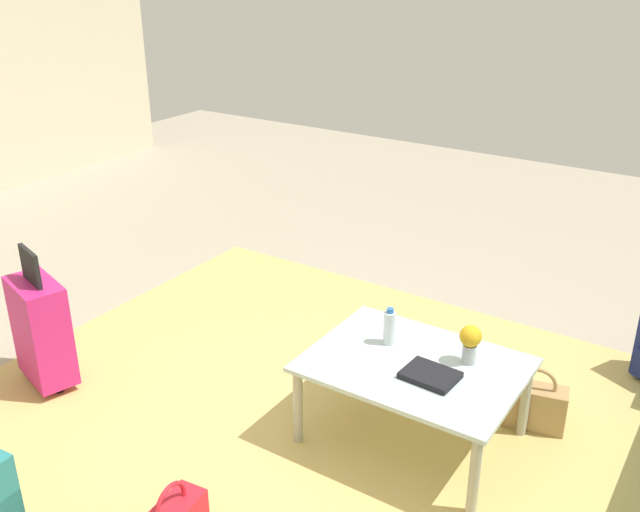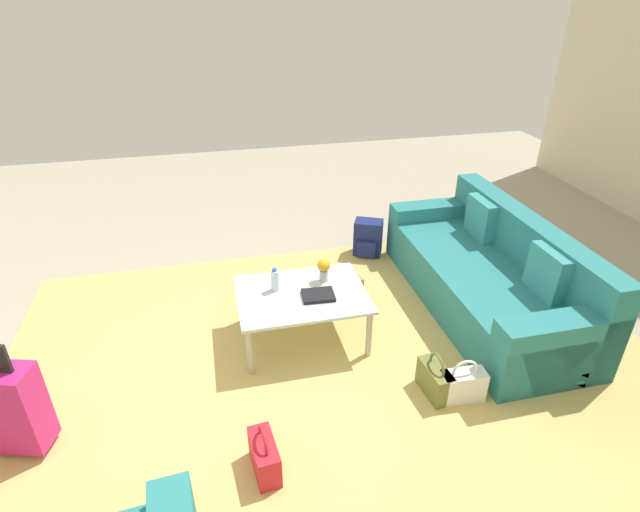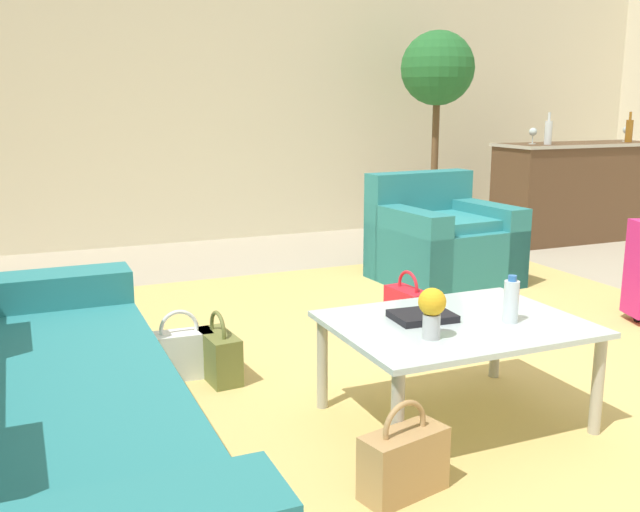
{
  "view_description": "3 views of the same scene",
  "coord_description": "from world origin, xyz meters",
  "px_view_note": "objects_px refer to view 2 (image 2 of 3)",
  "views": [
    {
      "loc": [
        -1.66,
        2.3,
        2.36
      ],
      "look_at": [
        0.01,
        -0.26,
        1.02
      ],
      "focal_mm": 40.0,
      "sensor_mm": 36.0,
      "label": 1
    },
    {
      "loc": [
        0.22,
        2.83,
        2.69
      ],
      "look_at": [
        -0.51,
        -0.32,
        0.88
      ],
      "focal_mm": 28.0,
      "sensor_mm": 36.0,
      "label": 2
    },
    {
      "loc": [
        -2.07,
        -2.94,
        1.36
      ],
      "look_at": [
        -0.72,
        0.22,
        0.62
      ],
      "focal_mm": 40.0,
      "sensor_mm": 36.0,
      "label": 3
    }
  ],
  "objects_px": {
    "suitcase_magenta": "(9,407)",
    "handbag_white": "(463,385)",
    "handbag_olive": "(435,380)",
    "couch": "(492,277)",
    "backpack_navy": "(368,238)",
    "handbag_tan": "(345,290)",
    "handbag_red": "(264,456)",
    "coffee_table_book": "(318,295)",
    "coffee_table": "(302,299)",
    "water_bottle": "(275,280)",
    "flower_vase": "(324,268)"
  },
  "relations": [
    {
      "from": "couch",
      "to": "handbag_red",
      "type": "bearing_deg",
      "value": 30.37
    },
    {
      "from": "couch",
      "to": "handbag_red",
      "type": "height_order",
      "value": "couch"
    },
    {
      "from": "suitcase_magenta",
      "to": "handbag_red",
      "type": "xyz_separation_m",
      "value": [
        -1.51,
        0.54,
        -0.23
      ]
    },
    {
      "from": "water_bottle",
      "to": "handbag_tan",
      "type": "distance_m",
      "value": 0.89
    },
    {
      "from": "handbag_tan",
      "to": "couch",
      "type": "bearing_deg",
      "value": 165.14
    },
    {
      "from": "coffee_table_book",
      "to": "handbag_white",
      "type": "bearing_deg",
      "value": 138.14
    },
    {
      "from": "suitcase_magenta",
      "to": "flower_vase",
      "type": "bearing_deg",
      "value": -159.05
    },
    {
      "from": "water_bottle",
      "to": "suitcase_magenta",
      "type": "relative_size",
      "value": 0.24
    },
    {
      "from": "water_bottle",
      "to": "flower_vase",
      "type": "height_order",
      "value": "flower_vase"
    },
    {
      "from": "handbag_tan",
      "to": "water_bottle",
      "type": "bearing_deg",
      "value": 26.13
    },
    {
      "from": "coffee_table",
      "to": "handbag_red",
      "type": "xyz_separation_m",
      "value": [
        0.49,
        1.24,
        -0.27
      ]
    },
    {
      "from": "coffee_table",
      "to": "handbag_olive",
      "type": "xyz_separation_m",
      "value": [
        -0.81,
        0.86,
        -0.27
      ]
    },
    {
      "from": "water_bottle",
      "to": "suitcase_magenta",
      "type": "distance_m",
      "value": 1.98
    },
    {
      "from": "handbag_olive",
      "to": "backpack_navy",
      "type": "xyz_separation_m",
      "value": [
        -0.18,
        -2.15,
        0.06
      ]
    },
    {
      "from": "suitcase_magenta",
      "to": "handbag_white",
      "type": "distance_m",
      "value": 3.01
    },
    {
      "from": "handbag_tan",
      "to": "suitcase_magenta",
      "type": "bearing_deg",
      "value": 24.58
    },
    {
      "from": "coffee_table",
      "to": "flower_vase",
      "type": "height_order",
      "value": "flower_vase"
    },
    {
      "from": "handbag_olive",
      "to": "handbag_tan",
      "type": "relative_size",
      "value": 1.0
    },
    {
      "from": "coffee_table",
      "to": "suitcase_magenta",
      "type": "height_order",
      "value": "suitcase_magenta"
    },
    {
      "from": "couch",
      "to": "coffee_table_book",
      "type": "bearing_deg",
      "value": 6.12
    },
    {
      "from": "couch",
      "to": "handbag_red",
      "type": "relative_size",
      "value": 6.57
    },
    {
      "from": "flower_vase",
      "to": "handbag_olive",
      "type": "bearing_deg",
      "value": 120.49
    },
    {
      "from": "handbag_white",
      "to": "handbag_red",
      "type": "relative_size",
      "value": 1.0
    },
    {
      "from": "water_bottle",
      "to": "handbag_tan",
      "type": "xyz_separation_m",
      "value": [
        -0.7,
        -0.34,
        -0.42
      ]
    },
    {
      "from": "handbag_red",
      "to": "handbag_olive",
      "type": "bearing_deg",
      "value": -163.78
    },
    {
      "from": "handbag_tan",
      "to": "handbag_red",
      "type": "bearing_deg",
      "value": 59.6
    },
    {
      "from": "handbag_tan",
      "to": "backpack_navy",
      "type": "bearing_deg",
      "value": -120.28
    },
    {
      "from": "suitcase_magenta",
      "to": "backpack_navy",
      "type": "bearing_deg",
      "value": -146.4
    },
    {
      "from": "coffee_table_book",
      "to": "backpack_navy",
      "type": "height_order",
      "value": "coffee_table_book"
    },
    {
      "from": "backpack_navy",
      "to": "handbag_white",
      "type": "bearing_deg",
      "value": 89.77
    },
    {
      "from": "couch",
      "to": "coffee_table",
      "type": "distance_m",
      "value": 1.8
    },
    {
      "from": "couch",
      "to": "handbag_white",
      "type": "relative_size",
      "value": 6.57
    },
    {
      "from": "coffee_table",
      "to": "backpack_navy",
      "type": "relative_size",
      "value": 2.62
    },
    {
      "from": "handbag_olive",
      "to": "handbag_red",
      "type": "bearing_deg",
      "value": 16.22
    },
    {
      "from": "handbag_red",
      "to": "handbag_tan",
      "type": "bearing_deg",
      "value": -120.4
    },
    {
      "from": "handbag_white",
      "to": "handbag_olive",
      "type": "bearing_deg",
      "value": -29.09
    },
    {
      "from": "couch",
      "to": "handbag_olive",
      "type": "height_order",
      "value": "couch"
    },
    {
      "from": "coffee_table_book",
      "to": "flower_vase",
      "type": "xyz_separation_m",
      "value": [
        -0.1,
        -0.23,
        0.11
      ]
    },
    {
      "from": "flower_vase",
      "to": "handbag_olive",
      "type": "relative_size",
      "value": 0.57
    },
    {
      "from": "handbag_olive",
      "to": "handbag_red",
      "type": "height_order",
      "value": "same"
    },
    {
      "from": "handbag_olive",
      "to": "handbag_tan",
      "type": "height_order",
      "value": "same"
    },
    {
      "from": "coffee_table",
      "to": "handbag_red",
      "type": "relative_size",
      "value": 2.92
    },
    {
      "from": "couch",
      "to": "coffee_table_book",
      "type": "relative_size",
      "value": 9.22
    },
    {
      "from": "water_bottle",
      "to": "flower_vase",
      "type": "distance_m",
      "value": 0.42
    },
    {
      "from": "couch",
      "to": "backpack_navy",
      "type": "distance_m",
      "value": 1.44
    },
    {
      "from": "couch",
      "to": "backpack_navy",
      "type": "bearing_deg",
      "value": -56.03
    },
    {
      "from": "couch",
      "to": "handbag_red",
      "type": "distance_m",
      "value": 2.65
    },
    {
      "from": "suitcase_magenta",
      "to": "handbag_olive",
      "type": "relative_size",
      "value": 2.37
    },
    {
      "from": "handbag_olive",
      "to": "backpack_navy",
      "type": "bearing_deg",
      "value": -94.8
    },
    {
      "from": "handbag_olive",
      "to": "handbag_white",
      "type": "bearing_deg",
      "value": 150.91
    }
  ]
}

